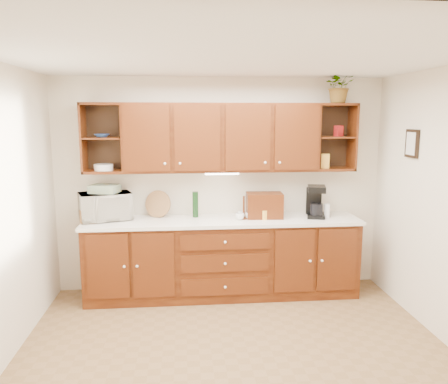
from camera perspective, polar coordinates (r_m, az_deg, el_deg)
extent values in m
plane|color=brown|center=(4.17, 1.70, -20.92)|extent=(4.00, 4.00, 0.00)
plane|color=white|center=(3.62, 1.92, 17.24)|extent=(4.00, 4.00, 0.00)
plane|color=beige|center=(5.39, -0.47, 0.92)|extent=(4.00, 0.00, 4.00)
cube|color=#351106|center=(5.30, -0.19, -8.69)|extent=(3.20, 0.60, 0.90)
cube|color=white|center=(5.16, -0.18, -3.77)|extent=(3.24, 0.64, 0.04)
cube|color=#351106|center=(5.17, -0.33, 7.12)|extent=(2.30, 0.33, 0.80)
cube|color=black|center=(5.39, -15.32, 6.88)|extent=(0.45, 0.02, 0.80)
cube|color=black|center=(5.61, 13.79, 7.05)|extent=(0.45, 0.02, 0.80)
cube|color=#351106|center=(5.23, -15.61, 6.79)|extent=(0.43, 0.30, 0.02)
cube|color=#351106|center=(5.46, 14.31, 6.96)|extent=(0.43, 0.30, 0.02)
cube|color=#351106|center=(5.46, 14.48, 11.00)|extent=(0.45, 0.33, 0.03)
cube|color=white|center=(5.16, -0.27, 2.42)|extent=(0.40, 0.05, 0.02)
cube|color=black|center=(5.08, 23.36, 5.83)|extent=(0.03, 0.24, 0.30)
cylinder|color=#996C3F|center=(5.25, -16.98, -2.98)|extent=(0.27, 0.27, 0.14)
imported|color=beige|center=(5.30, -15.24, -1.79)|extent=(0.67, 0.56, 0.32)
cube|color=tan|center=(5.26, -15.34, 0.41)|extent=(0.36, 0.31, 0.09)
cylinder|color=black|center=(5.25, -3.76, -1.63)|extent=(0.08, 0.08, 0.31)
cylinder|color=#996C3F|center=(5.32, -8.58, -3.14)|extent=(0.33, 0.20, 0.32)
cube|color=#351106|center=(5.23, 5.30, -1.74)|extent=(0.44, 0.29, 0.30)
cylinder|color=#351106|center=(5.15, 2.60, -2.02)|extent=(0.02, 0.02, 0.28)
cylinder|color=#351106|center=(5.18, 2.58, -3.43)|extent=(0.11, 0.11, 0.01)
imported|color=white|center=(5.16, 3.39, -3.12)|extent=(0.13, 0.13, 0.08)
imported|color=white|center=(5.24, 2.31, -2.91)|extent=(0.13, 0.13, 0.08)
imported|color=white|center=(5.12, 2.06, -3.21)|extent=(0.13, 0.13, 0.08)
cylinder|color=maroon|center=(5.29, 4.95, -2.54)|extent=(0.11, 0.11, 0.13)
cylinder|color=white|center=(5.37, 13.29, -2.39)|extent=(0.09, 0.09, 0.17)
cylinder|color=gold|center=(5.16, 5.29, -2.98)|extent=(0.11, 0.11, 0.11)
cube|color=black|center=(5.36, 11.89, -3.03)|extent=(0.26, 0.31, 0.04)
cube|color=black|center=(5.43, 11.63, -1.12)|extent=(0.19, 0.10, 0.33)
cube|color=black|center=(5.30, 12.01, 0.40)|extent=(0.26, 0.31, 0.07)
cylinder|color=black|center=(5.33, 11.98, -2.23)|extent=(0.19, 0.19, 0.14)
imported|color=navy|center=(5.20, -15.65, 7.10)|extent=(0.20, 0.20, 0.04)
cylinder|color=white|center=(5.25, -15.45, 3.14)|extent=(0.27, 0.27, 0.07)
cube|color=gold|center=(5.41, 13.11, 3.97)|extent=(0.12, 0.11, 0.17)
cube|color=maroon|center=(5.44, 14.73, 7.72)|extent=(0.11, 0.10, 0.13)
imported|color=#999999|center=(5.42, 14.84, 13.25)|extent=(0.44, 0.41, 0.40)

